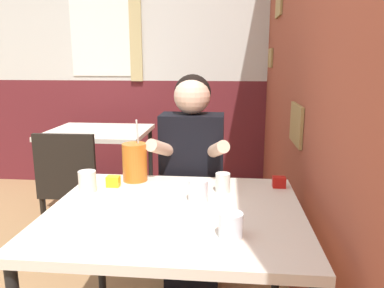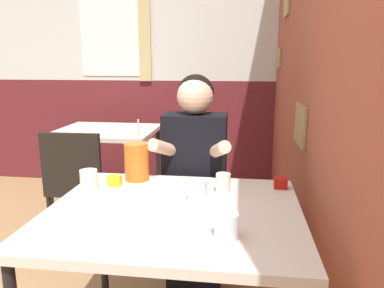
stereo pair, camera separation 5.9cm
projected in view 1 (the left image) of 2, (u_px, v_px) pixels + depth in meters
brick_wall_right at (295, 52)px, 2.32m from camera, size 0.08×4.70×2.70m
back_wall at (152, 54)px, 3.77m from camera, size 5.29×0.09×2.70m
main_table at (176, 224)px, 1.50m from camera, size 1.01×0.86×0.72m
background_table at (99, 139)px, 3.21m from camera, size 0.84×0.73×0.72m
chair_near_window at (73, 182)px, 2.54m from camera, size 0.41×0.41×0.85m
person_seated at (192, 182)px, 2.08m from camera, size 0.42×0.40×1.23m
cocktail_pitcher at (135, 162)px, 1.83m from camera, size 0.12×0.12×0.31m
glass_near_pitcher at (198, 191)px, 1.56m from camera, size 0.08×0.08×0.09m
glass_center at (223, 183)px, 1.67m from camera, size 0.07×0.07×0.09m
glass_far_side at (87, 181)px, 1.68m from camera, size 0.08×0.08×0.09m
glass_by_brick at (231, 225)px, 1.24m from camera, size 0.08×0.08×0.09m
condiment_ketchup at (279, 182)px, 1.74m from camera, size 0.06×0.04×0.05m
condiment_mustard at (113, 181)px, 1.75m from camera, size 0.06×0.04×0.05m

